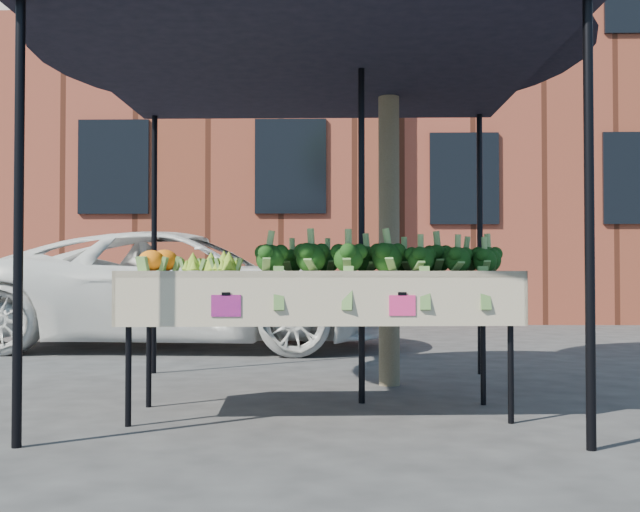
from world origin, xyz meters
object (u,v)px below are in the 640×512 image
at_px(street_tree, 389,84).
at_px(vehicle, 186,141).
at_px(table, 319,343).
at_px(canopy, 311,204).

bearing_deg(street_tree, vehicle, 126.16).
distance_m(table, canopy, 1.06).
height_order(canopy, vehicle, vehicle).
xyz_separation_m(table, canopy, (-0.07, 0.52, 0.92)).
height_order(table, vehicle, vehicle).
bearing_deg(table, canopy, 97.60).
relative_size(table, canopy, 0.77).
xyz_separation_m(canopy, street_tree, (0.60, 0.76, 1.04)).
height_order(table, street_tree, street_tree).
bearing_deg(canopy, vehicle, 113.23).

